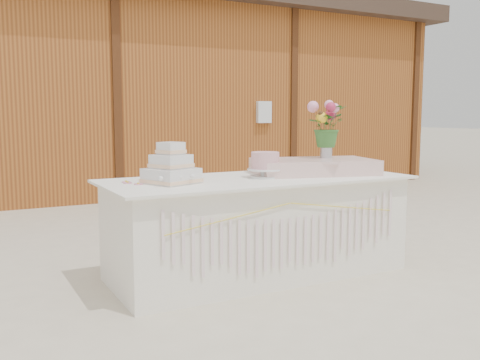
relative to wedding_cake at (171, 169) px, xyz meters
name	(u,v)px	position (x,y,z in m)	size (l,w,h in m)	color
ground	(258,274)	(0.72, 0.00, -0.87)	(80.00, 80.00, 0.00)	beige
barn	(85,91)	(0.71, 5.99, 0.81)	(12.60, 4.60, 3.30)	#98541F
cake_table	(258,226)	(0.72, -0.01, -0.48)	(2.40, 1.00, 0.77)	white
wedding_cake	(171,169)	(0.00, 0.00, 0.00)	(0.43, 0.43, 0.29)	silver
pink_cake_stand	(265,163)	(0.77, -0.02, 0.01)	(0.28, 0.28, 0.20)	white
satin_runner	(314,166)	(1.27, 0.03, -0.04)	(0.97, 0.56, 0.12)	beige
flower_vase	(326,150)	(1.43, 0.08, 0.09)	(0.10, 0.10, 0.14)	silver
bouquet	(327,121)	(1.43, 0.08, 0.34)	(0.32, 0.28, 0.35)	#336A2A
loose_flowers	(128,182)	(-0.28, 0.13, -0.09)	(0.13, 0.31, 0.02)	pink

